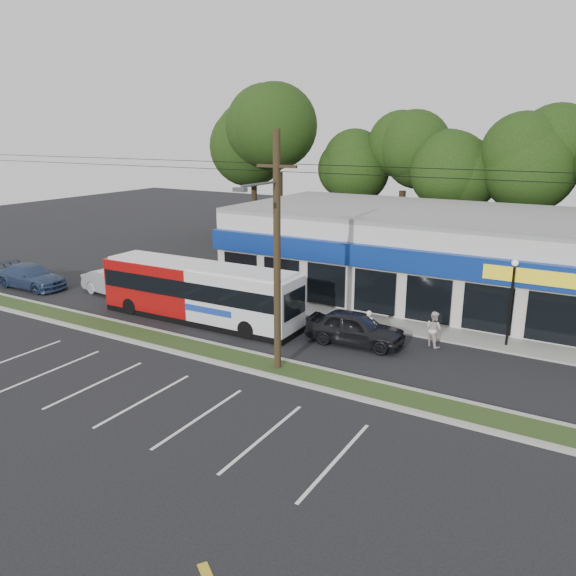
% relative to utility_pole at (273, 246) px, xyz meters
% --- Properties ---
extents(ground, '(120.00, 120.00, 0.00)m').
position_rel_utility_pole_xyz_m(ground, '(-2.83, -0.93, -5.41)').
color(ground, black).
rests_on(ground, ground).
extents(grass_strip, '(40.00, 1.60, 0.12)m').
position_rel_utility_pole_xyz_m(grass_strip, '(-2.83, 0.07, -5.35)').
color(grass_strip, '#293D19').
rests_on(grass_strip, ground).
extents(curb_south, '(40.00, 0.25, 0.14)m').
position_rel_utility_pole_xyz_m(curb_south, '(-2.83, -0.78, -5.34)').
color(curb_south, '#9E9E93').
rests_on(curb_south, ground).
extents(curb_north, '(40.00, 0.25, 0.14)m').
position_rel_utility_pole_xyz_m(curb_north, '(-2.83, 0.92, -5.34)').
color(curb_north, '#9E9E93').
rests_on(curb_north, ground).
extents(sidewalk, '(32.00, 2.20, 0.10)m').
position_rel_utility_pole_xyz_m(sidewalk, '(2.17, 8.07, -5.36)').
color(sidewalk, '#9E9E93').
rests_on(sidewalk, ground).
extents(strip_mall, '(25.00, 12.55, 5.30)m').
position_rel_utility_pole_xyz_m(strip_mall, '(2.67, 14.99, -2.76)').
color(strip_mall, beige).
rests_on(strip_mall, ground).
extents(utility_pole, '(50.00, 2.77, 10.00)m').
position_rel_utility_pole_xyz_m(utility_pole, '(0.00, 0.00, 0.00)').
color(utility_pole, black).
rests_on(utility_pole, ground).
extents(lamp_post, '(0.30, 0.30, 4.25)m').
position_rel_utility_pole_xyz_m(lamp_post, '(8.17, 7.87, -2.74)').
color(lamp_post, black).
rests_on(lamp_post, ground).
extents(tree_line, '(46.76, 6.76, 11.83)m').
position_rel_utility_pole_xyz_m(tree_line, '(1.17, 25.07, 3.00)').
color(tree_line, black).
rests_on(tree_line, ground).
extents(metrobus, '(11.75, 2.68, 3.15)m').
position_rel_utility_pole_xyz_m(metrobus, '(-6.89, 3.57, -3.75)').
color(metrobus, '#970C0B').
rests_on(metrobus, ground).
extents(car_dark, '(4.90, 2.25, 1.63)m').
position_rel_utility_pole_xyz_m(car_dark, '(1.78, 4.57, -4.60)').
color(car_dark, black).
rests_on(car_dark, ground).
extents(car_silver, '(5.00, 2.17, 1.60)m').
position_rel_utility_pole_xyz_m(car_silver, '(-14.58, 4.71, -4.61)').
color(car_silver, '#B6B9BF').
rests_on(car_silver, ground).
extents(car_blue, '(5.27, 2.24, 1.52)m').
position_rel_utility_pole_xyz_m(car_blue, '(-20.67, 3.15, -4.65)').
color(car_blue, navy).
rests_on(car_blue, ground).
extents(pedestrian_a, '(0.67, 0.51, 1.63)m').
position_rel_utility_pole_xyz_m(pedestrian_a, '(2.26, 5.07, -4.60)').
color(pedestrian_a, silver).
rests_on(pedestrian_a, ground).
extents(pedestrian_b, '(1.05, 0.97, 1.75)m').
position_rel_utility_pole_xyz_m(pedestrian_b, '(5.13, 6.16, -4.54)').
color(pedestrian_b, beige).
rests_on(pedestrian_b, ground).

